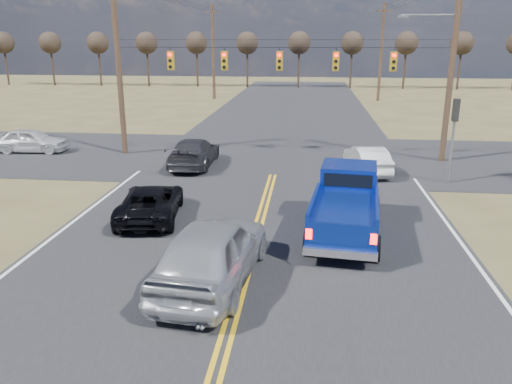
# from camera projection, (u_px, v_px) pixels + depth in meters

# --- Properties ---
(ground) EXTENTS (160.00, 160.00, 0.00)m
(ground) POSITION_uv_depth(u_px,v_px,m) (227.00, 337.00, 11.27)
(ground) COLOR brown
(ground) RESTS_ON ground
(road_main) EXTENTS (14.00, 120.00, 0.02)m
(road_main) POSITION_uv_depth(u_px,v_px,m) (266.00, 200.00, 20.77)
(road_main) COLOR #28282B
(road_main) RESTS_ON ground
(road_cross) EXTENTS (120.00, 12.00, 0.02)m
(road_cross) POSITION_uv_depth(u_px,v_px,m) (278.00, 157.00, 28.37)
(road_cross) COLOR #28282B
(road_cross) RESTS_ON ground
(signal_gantry) EXTENTS (19.60, 4.83, 10.00)m
(signal_gantry) POSITION_uv_depth(u_px,v_px,m) (289.00, 66.00, 26.63)
(signal_gantry) COLOR #473323
(signal_gantry) RESTS_ON ground
(utility_poles) EXTENTS (19.60, 58.32, 10.00)m
(utility_poles) POSITION_uv_depth(u_px,v_px,m) (278.00, 63.00, 25.88)
(utility_poles) COLOR #473323
(utility_poles) RESTS_ON ground
(treeline) EXTENTS (87.00, 117.80, 7.40)m
(treeline) POSITION_uv_depth(u_px,v_px,m) (287.00, 50.00, 35.21)
(treeline) COLOR #33261C
(treeline) RESTS_ON ground
(pickup_truck) EXTENTS (2.80, 5.93, 2.15)m
(pickup_truck) POSITION_uv_depth(u_px,v_px,m) (346.00, 205.00, 16.94)
(pickup_truck) COLOR black
(pickup_truck) RESTS_ON ground
(silver_suv) EXTENTS (2.81, 5.67, 1.86)m
(silver_suv) POSITION_uv_depth(u_px,v_px,m) (212.00, 251.00, 13.51)
(silver_suv) COLOR #A1A4A9
(silver_suv) RESTS_ON ground
(black_suv) EXTENTS (2.70, 4.76, 1.25)m
(black_suv) POSITION_uv_depth(u_px,v_px,m) (150.00, 202.00, 18.57)
(black_suv) COLOR black
(black_suv) RESTS_ON ground
(white_car_queue) EXTENTS (2.14, 4.36, 1.38)m
(white_car_queue) POSITION_uv_depth(u_px,v_px,m) (367.00, 159.00, 24.91)
(white_car_queue) COLOR silver
(white_car_queue) RESTS_ON ground
(dgrey_car_queue) EXTENTS (2.08, 5.05, 1.46)m
(dgrey_car_queue) POSITION_uv_depth(u_px,v_px,m) (194.00, 152.00, 26.22)
(dgrey_car_queue) COLOR #333237
(dgrey_car_queue) RESTS_ON ground
(cross_car_west) EXTENTS (1.94, 4.29, 1.43)m
(cross_car_west) POSITION_uv_depth(u_px,v_px,m) (31.00, 140.00, 29.38)
(cross_car_west) COLOR silver
(cross_car_west) RESTS_ON ground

